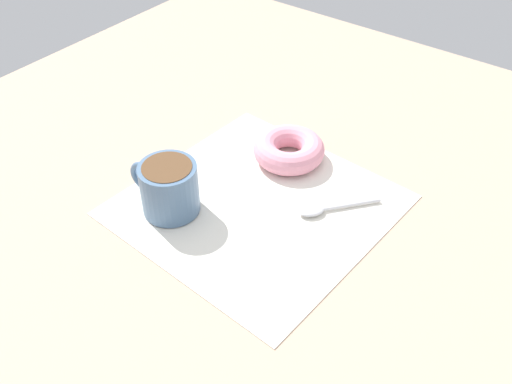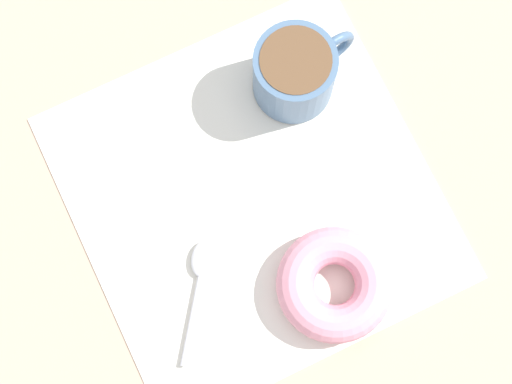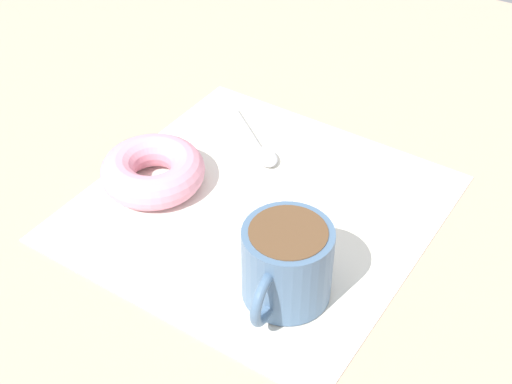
% 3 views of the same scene
% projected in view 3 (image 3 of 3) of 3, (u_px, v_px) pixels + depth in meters
% --- Properties ---
extents(ground_plane, '(1.20, 1.20, 0.02)m').
position_uv_depth(ground_plane, '(258.00, 215.00, 0.73)').
color(ground_plane, tan).
extents(napkin, '(0.35, 0.35, 0.00)m').
position_uv_depth(napkin, '(256.00, 208.00, 0.72)').
color(napkin, white).
rests_on(napkin, ground_plane).
extents(coffee_cup, '(0.08, 0.11, 0.07)m').
position_uv_depth(coffee_cup, '(286.00, 263.00, 0.61)').
color(coffee_cup, slate).
rests_on(coffee_cup, napkin).
extents(donut, '(0.11, 0.11, 0.04)m').
position_uv_depth(donut, '(153.00, 171.00, 0.74)').
color(donut, pink).
rests_on(donut, napkin).
extents(spoon, '(0.10, 0.09, 0.01)m').
position_uv_depth(spoon, '(261.00, 150.00, 0.79)').
color(spoon, silver).
rests_on(spoon, napkin).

